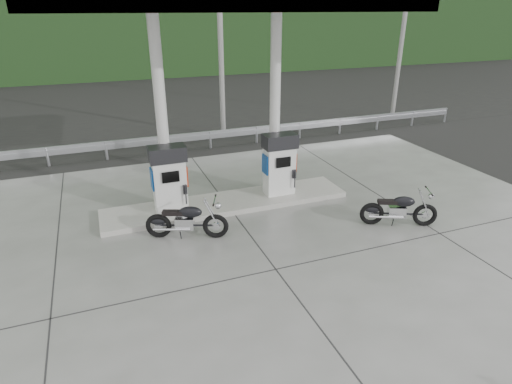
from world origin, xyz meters
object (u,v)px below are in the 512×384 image
object	(u,v)px
motorcycle_left	(187,221)
motorcycle_right	(399,210)
gas_pump_right	(279,164)
gas_pump_left	(169,179)

from	to	relation	value
motorcycle_left	motorcycle_right	world-z (taller)	motorcycle_left
gas_pump_right	motorcycle_left	world-z (taller)	gas_pump_right
gas_pump_left	motorcycle_left	world-z (taller)	gas_pump_left
gas_pump_right	motorcycle_left	bearing A→B (deg)	-155.36
gas_pump_left	motorcycle_left	size ratio (longest dim) A/B	0.95
gas_pump_left	gas_pump_right	distance (m)	3.20
motorcycle_left	motorcycle_right	bearing A→B (deg)	7.38
gas_pump_left	gas_pump_right	bearing A→B (deg)	0.00
gas_pump_right	motorcycle_right	size ratio (longest dim) A/B	0.98
gas_pump_right	motorcycle_right	xyz separation A→B (m)	(2.19, -2.72, -0.61)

